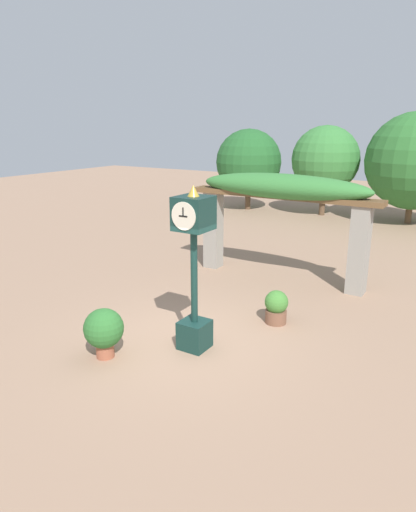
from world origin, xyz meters
name	(u,v)px	position (x,y,z in m)	size (l,w,h in m)	color
ground_plane	(186,342)	(0.00, 0.00, 0.00)	(60.00, 60.00, 0.00)	#9E7A60
pedestal_clock	(194,263)	(0.29, -0.11, 1.76)	(0.62, 0.67, 3.23)	#14332D
pergola	(282,198)	(0.00, 4.68, 2.33)	(5.44, 1.06, 2.99)	gray
potted_plant_near_left	(276,307)	(1.17, 1.83, 0.39)	(0.52, 0.52, 0.76)	brown
potted_plant_near_right	(104,330)	(-0.96, -1.32, 0.56)	(0.76, 0.76, 0.97)	#9E563D
tree_line	(381,160)	(0.51, 14.58, 2.73)	(15.02, 4.35, 4.83)	brown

